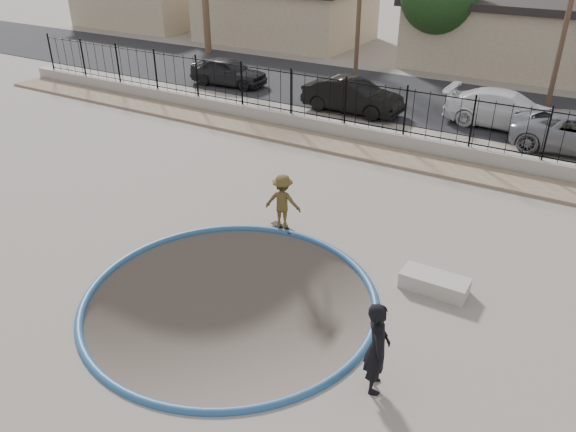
% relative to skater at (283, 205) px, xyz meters
% --- Properties ---
extents(ground, '(120.00, 120.00, 2.20)m').
position_rel_skater_xyz_m(ground, '(0.68, 9.48, -1.90)').
color(ground, gray).
rests_on(ground, ground).
extents(bowl_pit, '(6.84, 6.84, 1.80)m').
position_rel_skater_xyz_m(bowl_pit, '(0.68, -3.52, -0.80)').
color(bowl_pit, '#4C403A').
rests_on(bowl_pit, ground).
extents(coping_ring, '(7.04, 7.04, 0.20)m').
position_rel_skater_xyz_m(coping_ring, '(0.68, -3.52, -0.80)').
color(coping_ring, '#275280').
rests_on(coping_ring, ground).
extents(rock_strip, '(42.00, 1.60, 0.11)m').
position_rel_skater_xyz_m(rock_strip, '(0.68, 6.68, -0.75)').
color(rock_strip, '#9C8366').
rests_on(rock_strip, ground).
extents(retaining_wall, '(42.00, 0.45, 0.60)m').
position_rel_skater_xyz_m(retaining_wall, '(0.68, 7.78, -0.50)').
color(retaining_wall, '#9E978B').
rests_on(retaining_wall, ground).
extents(fence, '(40.00, 0.04, 1.80)m').
position_rel_skater_xyz_m(fence, '(0.68, 7.78, 0.70)').
color(fence, black).
rests_on(fence, retaining_wall).
extents(street, '(90.00, 8.00, 0.04)m').
position_rel_skater_xyz_m(street, '(0.68, 14.48, -0.78)').
color(street, black).
rests_on(street, ground).
extents(house_west, '(11.60, 8.60, 3.90)m').
position_rel_skater_xyz_m(house_west, '(-14.32, 23.98, 1.17)').
color(house_west, tan).
rests_on(house_west, ground).
extents(house_center, '(10.60, 8.60, 3.90)m').
position_rel_skater_xyz_m(house_center, '(0.68, 23.98, 1.17)').
color(house_center, tan).
rests_on(house_center, ground).
extents(skater, '(1.15, 0.83, 1.61)m').
position_rel_skater_xyz_m(skater, '(0.00, 0.00, 0.00)').
color(skater, brown).
rests_on(skater, ground).
extents(skateboard, '(0.87, 0.46, 0.07)m').
position_rel_skater_xyz_m(skateboard, '(0.00, 0.00, -0.74)').
color(skateboard, black).
rests_on(skateboard, ground).
extents(videographer, '(0.71, 0.84, 1.94)m').
position_rel_skater_xyz_m(videographer, '(4.68, -4.35, 0.17)').
color(videographer, black).
rests_on(videographer, ground).
extents(concrete_ledge, '(1.60, 0.70, 0.40)m').
position_rel_skater_xyz_m(concrete_ledge, '(4.68, -0.67, -0.60)').
color(concrete_ledge, '#A9A396').
rests_on(concrete_ledge, ground).
extents(car_a, '(4.26, 1.99, 1.41)m').
position_rel_skater_xyz_m(car_a, '(-10.48, 11.77, -0.06)').
color(car_a, black).
rests_on(car_a, street).
extents(car_b, '(4.61, 1.69, 1.51)m').
position_rel_skater_xyz_m(car_b, '(-2.90, 10.88, -0.01)').
color(car_b, black).
rests_on(car_b, street).
extents(car_c, '(5.14, 2.09, 1.49)m').
position_rel_skater_xyz_m(car_c, '(3.53, 12.37, -0.02)').
color(car_c, white).
rests_on(car_c, street).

